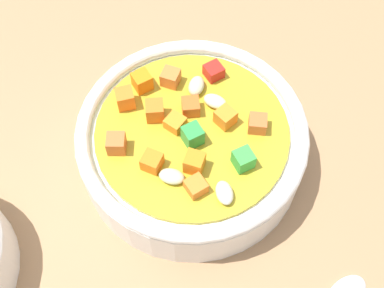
{
  "coord_description": "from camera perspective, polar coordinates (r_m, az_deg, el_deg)",
  "views": [
    {
      "loc": [
        -1.18,
        -20.66,
        38.33
      ],
      "look_at": [
        0.0,
        0.0,
        2.46
      ],
      "focal_mm": 47.85,
      "sensor_mm": 36.0,
      "label": 1
    }
  ],
  "objects": [
    {
      "name": "ground_plane",
      "position": [
        0.44,
        0.0,
        -2.23
      ],
      "size": [
        140.0,
        140.0,
        2.0
      ],
      "primitive_type": "cube",
      "color": "#9E754F"
    },
    {
      "name": "soup_bowl_main",
      "position": [
        0.41,
        -0.02,
        0.19
      ],
      "size": [
        18.24,
        18.24,
        6.09
      ],
      "color": "white",
      "rests_on": "ground_plane"
    }
  ]
}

